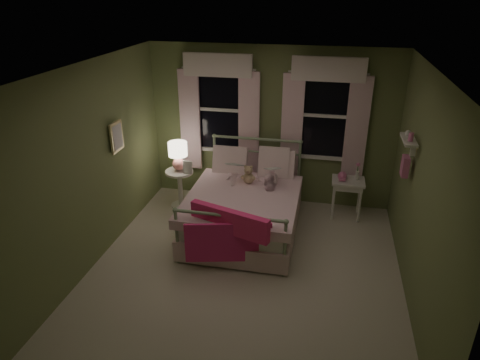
% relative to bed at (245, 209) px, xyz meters
% --- Properties ---
extents(room_shell, '(4.20, 4.20, 4.20)m').
position_rel_bed_xyz_m(room_shell, '(0.19, -0.95, 0.92)').
color(room_shell, beige).
rests_on(room_shell, ground).
extents(bed, '(1.58, 2.04, 1.18)m').
position_rel_bed_xyz_m(bed, '(0.00, 0.00, 0.00)').
color(bed, white).
rests_on(bed, ground).
extents(pink_throw, '(1.08, 0.43, 0.71)m').
position_rel_bed_xyz_m(pink_throw, '(-0.01, -1.02, 0.23)').
color(pink_throw, '#FE317A').
rests_on(pink_throw, bed).
extents(child_left, '(0.26, 0.20, 0.66)m').
position_rel_bed_xyz_m(child_left, '(-0.29, 0.43, 0.52)').
color(child_left, '#F7D1DD').
rests_on(child_left, bed).
extents(child_right, '(0.42, 0.35, 0.77)m').
position_rel_bed_xyz_m(child_right, '(0.27, 0.43, 0.58)').
color(child_right, '#F7D1DD').
rests_on(child_right, bed).
extents(book_left, '(0.22, 0.16, 0.26)m').
position_rel_bed_xyz_m(book_left, '(-0.29, 0.18, 0.59)').
color(book_left, beige).
rests_on(book_left, child_left).
extents(book_right, '(0.22, 0.18, 0.26)m').
position_rel_bed_xyz_m(book_right, '(0.27, 0.18, 0.54)').
color(book_right, beige).
rests_on(book_right, child_right).
extents(teddy_bear, '(0.23, 0.18, 0.30)m').
position_rel_bed_xyz_m(teddy_bear, '(-0.01, 0.27, 0.42)').
color(teddy_bear, tan).
rests_on(teddy_bear, bed).
extents(nightstand_left, '(0.46, 0.46, 0.65)m').
position_rel_bed_xyz_m(nightstand_left, '(-1.21, 0.55, 0.04)').
color(nightstand_left, white).
rests_on(nightstand_left, ground).
extents(table_lamp, '(0.30, 0.30, 0.47)m').
position_rel_bed_xyz_m(table_lamp, '(-1.21, 0.55, 0.58)').
color(table_lamp, pink).
rests_on(table_lamp, nightstand_left).
extents(book_nightstand, '(0.19, 0.24, 0.02)m').
position_rel_bed_xyz_m(book_nightstand, '(-1.11, 0.47, 0.28)').
color(book_nightstand, beige).
rests_on(book_nightstand, nightstand_left).
extents(nightstand_right, '(0.50, 0.40, 0.64)m').
position_rel_bed_xyz_m(nightstand_right, '(1.49, 0.76, 0.17)').
color(nightstand_right, white).
rests_on(nightstand_right, ground).
extents(pink_toy, '(0.14, 0.18, 0.14)m').
position_rel_bed_xyz_m(pink_toy, '(1.39, 0.75, 0.33)').
color(pink_toy, pink).
rests_on(pink_toy, nightstand_right).
extents(bud_vase, '(0.06, 0.06, 0.28)m').
position_rel_bed_xyz_m(bud_vase, '(1.61, 0.81, 0.41)').
color(bud_vase, white).
rests_on(bud_vase, nightstand_right).
extents(window_left, '(1.34, 0.13, 1.96)m').
position_rel_bed_xyz_m(window_left, '(-0.66, 1.08, 1.25)').
color(window_left, black).
rests_on(window_left, room_shell).
extents(window_right, '(1.34, 0.13, 1.96)m').
position_rel_bed_xyz_m(window_right, '(1.04, 1.08, 1.25)').
color(window_right, black).
rests_on(window_right, room_shell).
extents(wall_shelf, '(0.15, 0.50, 0.60)m').
position_rel_bed_xyz_m(wall_shelf, '(2.09, -0.24, 1.15)').
color(wall_shelf, white).
rests_on(wall_shelf, room_shell).
extents(framed_picture, '(0.03, 0.32, 0.42)m').
position_rel_bed_xyz_m(framed_picture, '(-1.75, -0.35, 1.12)').
color(framed_picture, beige).
rests_on(framed_picture, room_shell).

